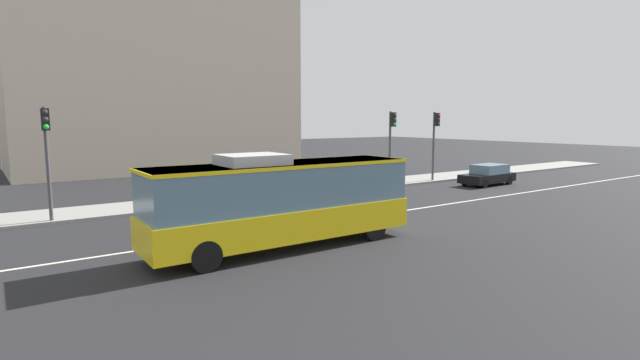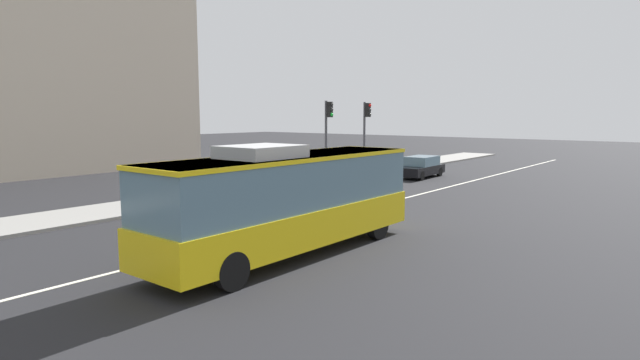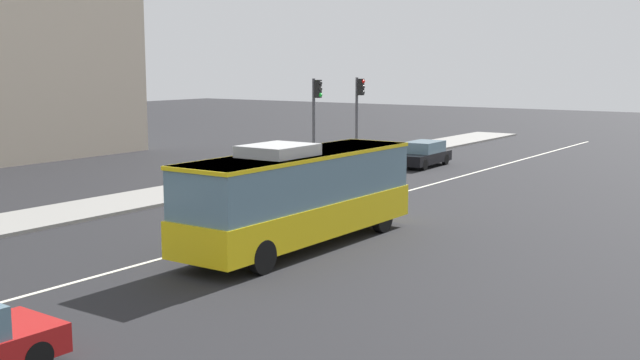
% 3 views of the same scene
% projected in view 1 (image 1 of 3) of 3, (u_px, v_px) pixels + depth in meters
% --- Properties ---
extents(ground_plane, '(160.00, 160.00, 0.00)m').
position_uv_depth(ground_plane, '(317.00, 224.00, 21.28)').
color(ground_plane, black).
extents(sidewalk_kerb, '(80.00, 3.58, 0.14)m').
position_uv_depth(sidewalk_kerb, '(238.00, 197.00, 28.08)').
color(sidewalk_kerb, gray).
rests_on(sidewalk_kerb, ground_plane).
extents(lane_centre_line, '(76.00, 0.16, 0.01)m').
position_uv_depth(lane_centre_line, '(317.00, 224.00, 21.28)').
color(lane_centre_line, silver).
rests_on(lane_centre_line, ground_plane).
extents(transit_bus, '(10.01, 2.55, 3.46)m').
position_uv_depth(transit_bus, '(283.00, 199.00, 17.13)').
color(transit_bus, yellow).
rests_on(transit_bus, ground_plane).
extents(sedan_black, '(4.57, 1.99, 1.46)m').
position_uv_depth(sedan_black, '(488.00, 175.00, 33.90)').
color(sedan_black, black).
rests_on(sedan_black, ground_plane).
extents(traffic_light_near_corner, '(0.32, 0.62, 5.20)m').
position_uv_depth(traffic_light_near_corner, '(435.00, 134.00, 35.04)').
color(traffic_light_near_corner, '#47474C').
rests_on(traffic_light_near_corner, ground_plane).
extents(traffic_light_mid_block, '(0.33, 0.62, 5.20)m').
position_uv_depth(traffic_light_mid_block, '(392.00, 136.00, 32.47)').
color(traffic_light_mid_block, '#47474C').
rests_on(traffic_light_mid_block, ground_plane).
extents(traffic_light_far_corner, '(0.32, 0.62, 5.20)m').
position_uv_depth(traffic_light_far_corner, '(47.00, 144.00, 20.82)').
color(traffic_light_far_corner, '#47474C').
rests_on(traffic_light_far_corner, ground_plane).
extents(office_block_background, '(25.40, 13.89, 17.00)m').
position_uv_depth(office_block_background, '(154.00, 79.00, 45.47)').
color(office_block_background, '#B7A893').
rests_on(office_block_background, ground_plane).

